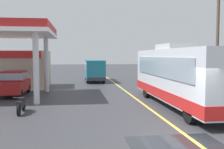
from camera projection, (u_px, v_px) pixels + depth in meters
The scene contains 9 objects.
ground at pixel (113, 82), 29.18m from camera, with size 120.00×120.00×0.00m, color #38383D.
lane_divider_stripe at pixel (121, 88), 24.23m from camera, with size 0.16×50.00×0.01m, color #D8CC4C.
coach_bus_main at pixel (180, 77), 15.37m from camera, with size 2.60×11.04×3.69m.
gas_station_roadside at pixel (3, 60), 22.25m from camera, with size 9.10×11.95×5.10m.
car_at_pump at pixel (14, 82), 19.53m from camera, with size 1.70×4.20×1.82m.
minibus_opposing_lane at pixel (94, 69), 30.10m from camera, with size 2.04×6.13×2.44m.
motorcycle_parked_forecourt at pixel (21, 105), 13.54m from camera, with size 0.55×1.80×0.92m.
pedestrian_near_pump at pixel (23, 81), 20.65m from camera, with size 0.55×0.22×1.66m.
utility_pole_roadside at pixel (218, 34), 20.66m from camera, with size 1.80×0.24×8.96m.
Camera 1 is at (-4.00, -8.76, 2.97)m, focal length 42.21 mm.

